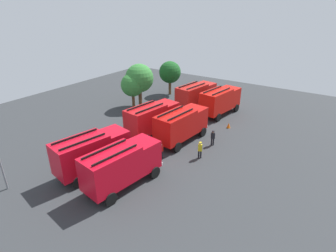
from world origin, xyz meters
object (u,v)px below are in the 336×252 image
(firefighter_0, at_px, (213,137))
(tree_1, at_px, (139,78))
(fire_truck_3, at_px, (92,151))
(tree_2, at_px, (170,72))
(traffic_cone_0, at_px, (229,125))
(fire_truck_0, at_px, (122,164))
(traffic_cone_2, at_px, (170,118))
(firefighter_2, at_px, (161,150))
(firefighter_1, at_px, (195,92))
(traffic_cone_1, at_px, (182,101))
(fire_truck_5, at_px, (196,95))
(fire_truck_2, at_px, (220,100))
(tree_0, at_px, (133,85))
(fire_truck_1, at_px, (181,124))
(fire_truck_4, at_px, (152,118))
(firefighter_3, at_px, (200,149))

(firefighter_0, xyz_separation_m, tree_1, (5.31, 14.66, 3.38))
(fire_truck_3, distance_m, tree_2, 24.93)
(tree_2, relative_size, traffic_cone_0, 8.30)
(fire_truck_0, relative_size, traffic_cone_2, 13.32)
(firefighter_2, bearing_deg, firefighter_1, -57.27)
(firefighter_2, xyz_separation_m, traffic_cone_1, (15.64, 7.01, -0.66))
(traffic_cone_1, bearing_deg, traffic_cone_2, -162.38)
(fire_truck_3, height_order, firefighter_2, fire_truck_3)
(fire_truck_5, relative_size, firefighter_2, 4.19)
(fire_truck_0, distance_m, firefighter_2, 5.60)
(traffic_cone_1, bearing_deg, tree_2, 56.06)
(traffic_cone_1, bearing_deg, firefighter_1, -6.52)
(traffic_cone_2, bearing_deg, firefighter_1, 9.51)
(fire_truck_2, bearing_deg, fire_truck_3, 177.28)
(tree_0, xyz_separation_m, tree_1, (1.20, -0.35, 0.79))
(firefighter_0, distance_m, tree_2, 19.42)
(tree_2, height_order, traffic_cone_1, tree_2)
(fire_truck_3, bearing_deg, fire_truck_0, -80.66)
(traffic_cone_1, bearing_deg, firefighter_0, -134.95)
(fire_truck_0, distance_m, fire_truck_1, 9.94)
(fire_truck_0, distance_m, fire_truck_4, 10.38)
(firefighter_0, height_order, traffic_cone_2, firefighter_0)
(tree_1, height_order, traffic_cone_2, tree_1)
(fire_truck_3, relative_size, tree_0, 1.41)
(fire_truck_4, relative_size, traffic_cone_1, 10.80)
(firefighter_1, xyz_separation_m, traffic_cone_0, (-8.30, -9.43, -0.62))
(fire_truck_5, xyz_separation_m, tree_2, (3.64, 7.07, 1.69))
(fire_truck_3, xyz_separation_m, firefighter_1, (24.59, 2.68, -1.19))
(firefighter_0, height_order, firefighter_1, firefighter_0)
(firefighter_1, bearing_deg, traffic_cone_1, -137.76)
(firefighter_1, distance_m, tree_1, 10.29)
(fire_truck_5, relative_size, tree_1, 1.15)
(fire_truck_4, distance_m, traffic_cone_2, 5.24)
(firefighter_3, xyz_separation_m, tree_2, (16.13, 14.36, 2.82))
(firefighter_0, bearing_deg, firefighter_1, 177.34)
(firefighter_1, relative_size, traffic_cone_0, 2.50)
(firefighter_0, xyz_separation_m, traffic_cone_0, (5.37, 0.28, -0.65))
(fire_truck_0, height_order, fire_truck_3, same)
(firefighter_1, bearing_deg, traffic_cone_2, -121.73)
(fire_truck_2, xyz_separation_m, firefighter_2, (-14.47, -0.06, -1.15))
(tree_0, bearing_deg, fire_truck_4, -125.53)
(firefighter_2, height_order, traffic_cone_2, firefighter_2)
(fire_truck_2, xyz_separation_m, firefighter_0, (-8.94, -3.17, -1.16))
(fire_truck_0, bearing_deg, tree_0, 45.95)
(fire_truck_5, distance_m, traffic_cone_0, 8.11)
(firefighter_0, bearing_deg, fire_truck_4, -116.91)
(traffic_cone_0, height_order, traffic_cone_2, traffic_cone_0)
(fire_truck_3, height_order, tree_0, tree_0)
(fire_truck_0, bearing_deg, traffic_cone_1, 26.11)
(traffic_cone_1, bearing_deg, fire_truck_0, -161.97)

